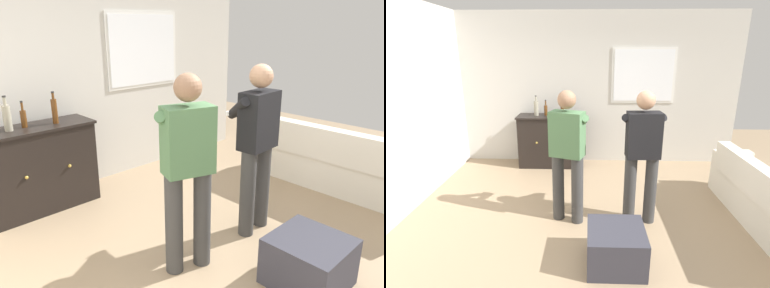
# 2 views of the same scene
# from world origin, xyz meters

# --- Properties ---
(ground) EXTENTS (10.40, 10.40, 0.00)m
(ground) POSITION_xyz_m (0.00, 0.00, 0.00)
(ground) COLOR #9E8466
(wall_back_with_window) EXTENTS (5.20, 0.15, 2.80)m
(wall_back_with_window) POSITION_xyz_m (0.03, 2.66, 1.41)
(wall_back_with_window) COLOR beige
(wall_back_with_window) RESTS_ON ground
(couch) EXTENTS (0.57, 2.59, 0.82)m
(couch) POSITION_xyz_m (2.00, 0.14, 0.32)
(couch) COLOR silver
(couch) RESTS_ON ground
(sideboard_cabinet) EXTENTS (1.22, 0.49, 0.97)m
(sideboard_cabinet) POSITION_xyz_m (-0.88, 2.30, 0.49)
(sideboard_cabinet) COLOR black
(sideboard_cabinet) RESTS_ON ground
(bottle_wine_green) EXTENTS (0.06, 0.06, 0.28)m
(bottle_wine_green) POSITION_xyz_m (-0.97, 2.34, 1.07)
(bottle_wine_green) COLOR #593314
(bottle_wine_green) RESTS_ON sideboard_cabinet
(bottle_liquor_amber) EXTENTS (0.06, 0.06, 0.36)m
(bottle_liquor_amber) POSITION_xyz_m (-0.66, 2.27, 1.12)
(bottle_liquor_amber) COLOR #593314
(bottle_liquor_amber) RESTS_ON sideboard_cabinet
(bottle_spirits_clear) EXTENTS (0.08, 0.08, 0.37)m
(bottle_spirits_clear) POSITION_xyz_m (-1.14, 2.31, 1.11)
(bottle_spirits_clear) COLOR gray
(bottle_spirits_clear) RESTS_ON sideboard_cabinet
(ottoman) EXTENTS (0.58, 0.58, 0.41)m
(ottoman) POSITION_xyz_m (0.11, -0.47, 0.20)
(ottoman) COLOR #33333D
(ottoman) RESTS_ON ground
(person_standing_left) EXTENTS (0.53, 0.52, 1.68)m
(person_standing_left) POSITION_xyz_m (-0.44, 0.38, 0.94)
(person_standing_left) COLOR #383838
(person_standing_left) RESTS_ON ground
(person_standing_right) EXTENTS (0.56, 0.49, 1.68)m
(person_standing_right) POSITION_xyz_m (0.47, 0.37, 0.94)
(person_standing_right) COLOR #383838
(person_standing_right) RESTS_ON ground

